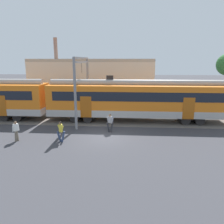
{
  "coord_description": "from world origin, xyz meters",
  "views": [
    {
      "loc": [
        1.82,
        -17.1,
        6.23
      ],
      "look_at": [
        0.47,
        2.32,
        1.6
      ],
      "focal_mm": 35.0,
      "sensor_mm": 36.0,
      "label": 1
    }
  ],
  "objects_px": {
    "commuter_train": "(55,99)",
    "pedestrian_yellow": "(61,130)",
    "pedestrian_white": "(16,129)",
    "pedestrian_grey": "(110,121)"
  },
  "relations": [
    {
      "from": "commuter_train",
      "to": "pedestrian_yellow",
      "type": "bearing_deg",
      "value": -68.85
    },
    {
      "from": "pedestrian_white",
      "to": "pedestrian_grey",
      "type": "xyz_separation_m",
      "value": [
        7.2,
        2.76,
        0.0
      ]
    },
    {
      "from": "pedestrian_white",
      "to": "pedestrian_grey",
      "type": "height_order",
      "value": "same"
    },
    {
      "from": "commuter_train",
      "to": "pedestrian_grey",
      "type": "bearing_deg",
      "value": -31.72
    },
    {
      "from": "commuter_train",
      "to": "pedestrian_yellow",
      "type": "height_order",
      "value": "commuter_train"
    },
    {
      "from": "pedestrian_grey",
      "to": "pedestrian_white",
      "type": "bearing_deg",
      "value": -159.04
    },
    {
      "from": "commuter_train",
      "to": "pedestrian_yellow",
      "type": "distance_m",
      "value": 7.06
    },
    {
      "from": "commuter_train",
      "to": "pedestrian_yellow",
      "type": "relative_size",
      "value": 22.83
    },
    {
      "from": "pedestrian_white",
      "to": "pedestrian_grey",
      "type": "distance_m",
      "value": 7.71
    },
    {
      "from": "pedestrian_yellow",
      "to": "commuter_train",
      "type": "bearing_deg",
      "value": 111.15
    }
  ]
}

